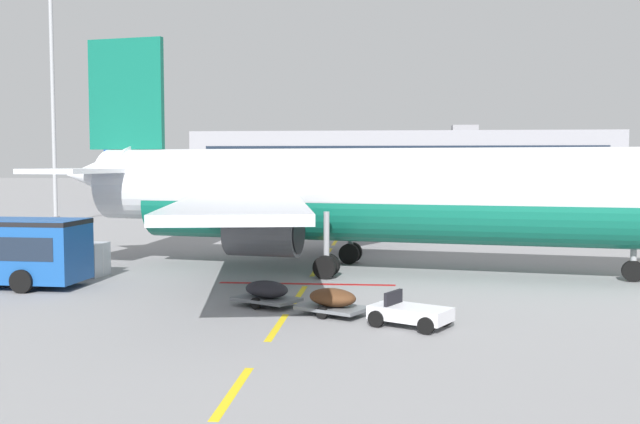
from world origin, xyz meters
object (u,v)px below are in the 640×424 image
object	(u,v)px
uld_cargo_container	(88,259)
apron_light_mast_near	(51,28)
baggage_train	(333,301)
airliner_foreground	(367,193)
airliner_far_center	(218,175)

from	to	relation	value
uld_cargo_container	apron_light_mast_near	distance (m)	37.32
baggage_train	uld_cargo_container	size ratio (longest dim) A/B	4.70
baggage_train	uld_cargo_container	distance (m)	14.83
airliner_foreground	airliner_far_center	distance (m)	65.11
airliner_foreground	apron_light_mast_near	bearing A→B (deg)	137.64
airliner_foreground	airliner_far_center	bearing A→B (deg)	110.11
uld_cargo_container	apron_light_mast_near	bearing A→B (deg)	118.19
airliner_foreground	baggage_train	xyz separation A→B (m)	(-0.85, -10.74, -3.42)
airliner_far_center	uld_cargo_container	xyz separation A→B (m)	(9.00, -63.96, -3.02)
airliner_foreground	uld_cargo_container	distance (m)	14.04
apron_light_mast_near	airliner_foreground	bearing A→B (deg)	-42.36
airliner_far_center	uld_cargo_container	world-z (taller)	airliner_far_center
airliner_far_center	apron_light_mast_near	xyz separation A→B (m)	(-6.75, -34.57, 13.74)
apron_light_mast_near	baggage_train	bearing A→B (deg)	-52.84
airliner_foreground	baggage_train	world-z (taller)	airliner_foreground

